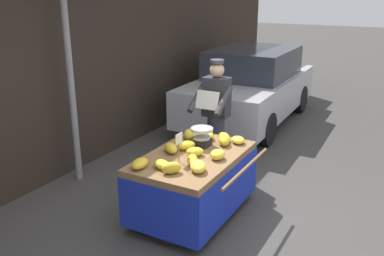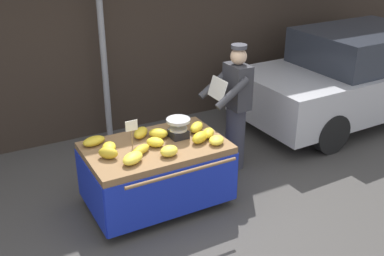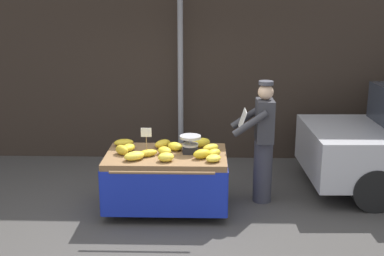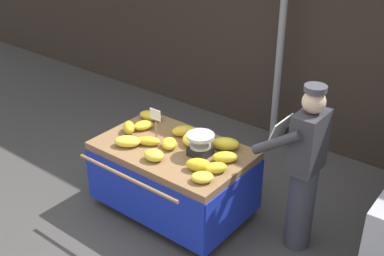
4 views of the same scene
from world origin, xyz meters
The scene contains 22 objects.
ground_plane centered at (0.00, 0.00, 0.00)m, with size 60.00×60.00×0.00m, color #423F3D.
back_wall centered at (0.00, 2.84, 2.09)m, with size 16.00×0.24×4.18m, color #332821.
street_pole centered at (0.08, 2.44, 1.59)m, with size 0.09×0.09×3.18m, color gray.
banana_cart centered at (-0.02, 0.47, 0.57)m, with size 1.61×1.21×0.80m.
weighing_scale centered at (0.30, 0.52, 0.92)m, with size 0.28×0.28×0.23m.
price_sign centered at (-0.28, 0.51, 1.04)m, with size 0.14×0.01×0.34m.
banana_bunch_0 centered at (-0.63, 0.80, 0.85)m, with size 0.16×0.27×0.10m, color gold.
banana_bunch_1 centered at (0.61, 0.36, 0.85)m, with size 0.13×0.21×0.10m, color yellow.
banana_bunch_2 centered at (0.60, 0.16, 0.84)m, with size 0.16×0.21×0.09m, color yellow.
banana_bunch_3 centered at (-0.41, 0.20, 0.85)m, with size 0.17×0.27×0.11m, color yellow.
banana_bunch_4 centered at (-0.04, 0.43, 0.85)m, with size 0.16×0.21×0.10m, color yellow.
banana_bunch_5 centered at (-0.25, 0.35, 0.84)m, with size 0.12×0.26×0.09m, color gold.
banana_bunch_6 centered at (-0.53, 0.58, 0.84)m, with size 0.15×0.22×0.09m, color yellow.
banana_bunch_7 centered at (0.45, 0.29, 0.86)m, with size 0.14×0.25×0.12m, color gold.
banana_bunch_8 centered at (0.56, 0.57, 0.85)m, with size 0.13×0.26×0.11m, color yellow.
banana_bunch_9 centered at (0.09, 0.62, 0.85)m, with size 0.16×0.22×0.11m, color yellow.
banana_bunch_10 centered at (0.00, 0.16, 0.85)m, with size 0.17×0.21×0.11m, color yellow.
banana_bunch_11 centered at (-0.60, 0.42, 0.86)m, with size 0.12×0.22×0.13m, color gold.
banana_bunch_12 centered at (0.43, 0.77, 0.86)m, with size 0.15×0.28×0.13m, color yellow.
banana_bunch_13 centered at (-0.09, 0.74, 0.85)m, with size 0.14×0.26×0.11m, color gold.
vendor_person centered at (1.28, 0.81, 0.87)m, with size 0.58×0.51×1.71m.
parked_car centered at (3.99, 1.31, 0.75)m, with size 3.94×1.82×1.51m.
Camera 1 is at (-4.06, -1.76, 2.66)m, focal length 39.20 mm.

